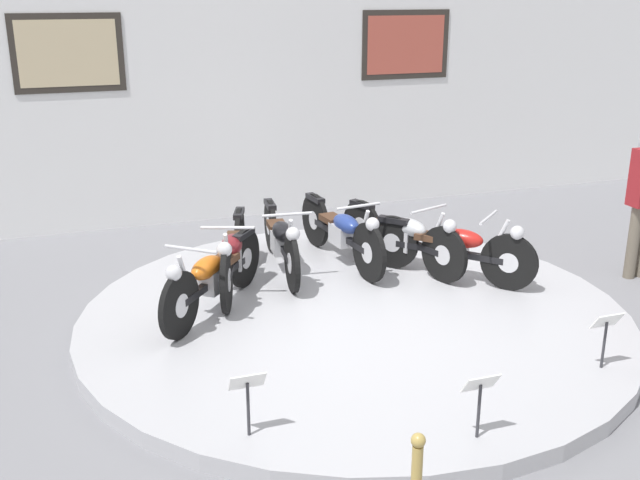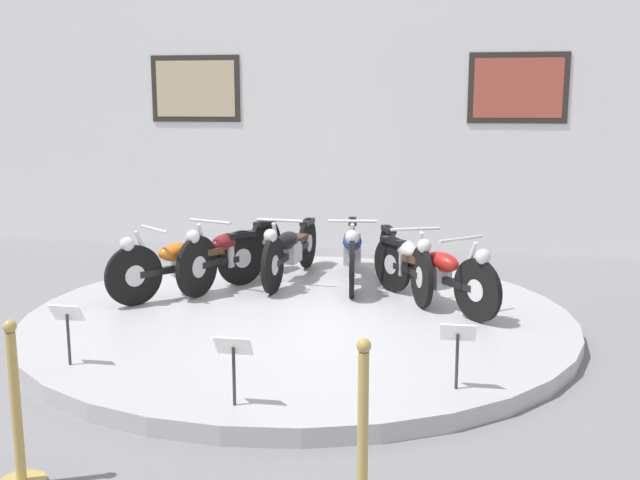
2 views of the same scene
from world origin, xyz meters
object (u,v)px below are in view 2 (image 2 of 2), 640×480
(motorcycle_orange, at_px, (187,261))
(motorcycle_silver, at_px, (405,258))
(motorcycle_black, at_px, (290,248))
(stanchion_post_right_of_entry, at_px, (363,458))
(motorcycle_maroon, at_px, (231,251))
(motorcycle_blue, at_px, (352,249))
(motorcycle_red, at_px, (435,271))
(info_placard_front_centre, at_px, (234,355))
(stanchion_post_left_of_entry, at_px, (18,431))
(info_placard_front_left, at_px, (67,321))
(info_placard_front_right, at_px, (458,341))

(motorcycle_orange, xyz_separation_m, motorcycle_silver, (2.33, 0.55, -0.00))
(motorcycle_black, distance_m, stanchion_post_right_of_entry, 4.93)
(motorcycle_maroon, relative_size, motorcycle_blue, 0.96)
(motorcycle_black, distance_m, motorcycle_red, 1.92)
(motorcycle_black, height_order, info_placard_front_centre, motorcycle_black)
(motorcycle_orange, height_order, info_placard_front_centre, motorcycle_orange)
(motorcycle_maroon, relative_size, info_placard_front_centre, 3.77)
(stanchion_post_left_of_entry, bearing_deg, motorcycle_black, 82.19)
(stanchion_post_right_of_entry, bearing_deg, info_placard_front_left, 148.01)
(motorcycle_orange, xyz_separation_m, motorcycle_red, (2.67, -0.00, -0.01))
(motorcycle_silver, xyz_separation_m, stanchion_post_right_of_entry, (0.02, -4.40, -0.18))
(stanchion_post_left_of_entry, bearing_deg, stanchion_post_right_of_entry, 0.00)
(motorcycle_orange, xyz_separation_m, info_placard_front_right, (2.87, -2.26, -0.02))
(motorcycle_red, bearing_deg, motorcycle_silver, 121.61)
(motorcycle_orange, bearing_deg, motorcycle_silver, 13.22)
(info_placard_front_left, bearing_deg, info_placard_front_right, 0.00)
(motorcycle_silver, bearing_deg, info_placard_front_centre, -106.50)
(motorcycle_silver, xyz_separation_m, info_placard_front_centre, (-1.00, -3.37, -0.01))
(motorcycle_orange, bearing_deg, motorcycle_maroon, 58.52)
(stanchion_post_right_of_entry, bearing_deg, motorcycle_black, 106.35)
(motorcycle_blue, height_order, stanchion_post_left_of_entry, stanchion_post_left_of_entry)
(motorcycle_maroon, height_order, info_placard_front_right, motorcycle_maroon)
(motorcycle_blue, xyz_separation_m, motorcycle_silver, (0.63, -0.33, -0.01))
(motorcycle_orange, relative_size, info_placard_front_right, 3.05)
(motorcycle_silver, height_order, info_placard_front_centre, motorcycle_silver)
(stanchion_post_left_of_entry, bearing_deg, motorcycle_blue, 73.65)
(info_placard_front_centre, height_order, stanchion_post_right_of_entry, stanchion_post_right_of_entry)
(motorcycle_black, distance_m, motorcycle_silver, 1.41)
(info_placard_front_right, xyz_separation_m, stanchion_post_left_of_entry, (-2.56, -1.60, -0.17))
(info_placard_front_left, xyz_separation_m, info_placard_front_centre, (1.54, -0.57, 0.00))
(motorcycle_black, distance_m, info_placard_front_left, 3.34)
(info_placard_front_left, bearing_deg, motorcycle_orange, 84.77)
(motorcycle_black, height_order, info_placard_front_right, motorcycle_black)
(info_placard_front_centre, height_order, stanchion_post_left_of_entry, stanchion_post_left_of_entry)
(motorcycle_silver, bearing_deg, motorcycle_blue, 152.51)
(motorcycle_maroon, relative_size, stanchion_post_right_of_entry, 1.88)
(motorcycle_blue, distance_m, info_placard_front_centre, 3.72)
(motorcycle_red, bearing_deg, stanchion_post_left_of_entry, -121.41)
(motorcycle_maroon, distance_m, info_placard_front_left, 2.86)
(motorcycle_red, distance_m, info_placard_front_right, 2.26)
(motorcycle_maroon, relative_size, info_placard_front_left, 3.77)
(motorcycle_silver, bearing_deg, stanchion_post_right_of_entry, -89.75)
(motorcycle_blue, distance_m, stanchion_post_right_of_entry, 4.78)
(motorcycle_maroon, distance_m, motorcycle_silver, 2.00)
(motorcycle_blue, distance_m, info_placard_front_left, 3.67)
(motorcycle_blue, bearing_deg, motorcycle_maroon, -166.63)
(motorcycle_blue, bearing_deg, motorcycle_red, -42.18)
(info_placard_front_right, relative_size, stanchion_post_left_of_entry, 0.50)
(info_placard_front_centre, bearing_deg, motorcycle_orange, 115.30)
(motorcycle_orange, height_order, motorcycle_silver, motorcycle_orange)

